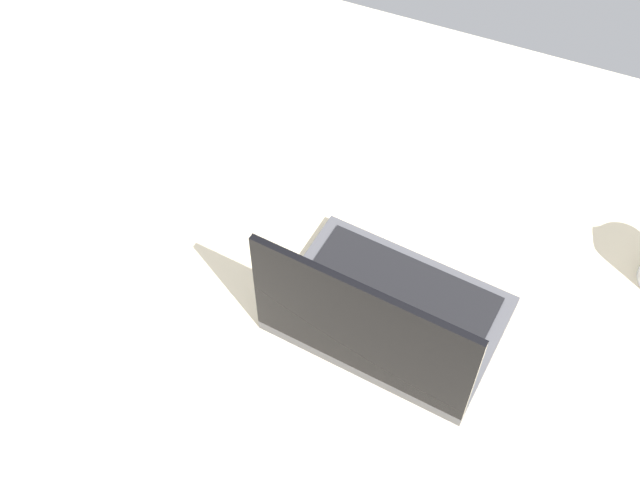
{
  "coord_description": "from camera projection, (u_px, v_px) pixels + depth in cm",
  "views": [
    {
      "loc": [
        -32.4,
        61.96,
        126.17
      ],
      "look_at": [
        -3.63,
        -6.93,
        24.0
      ],
      "focal_mm": 45.85,
      "sensor_mm": 36.0,
      "label": 1
    }
  ],
  "objects": [
    {
      "name": "bed_mattress",
      "position": [
        284.0,
        317.0,
        1.36
      ],
      "size": [
        180.0,
        140.0,
        18.0
      ],
      "primitive_type": "cube",
      "color": "beige",
      "rests_on": "ground"
    },
    {
      "name": "laptop",
      "position": [
        383.0,
        316.0,
        1.2
      ],
      "size": [
        35.31,
        26.46,
        23.0
      ],
      "rotation": [
        0.0,
        0.0,
        -0.11
      ],
      "color": "#4C4C51",
      "rests_on": "bed_mattress"
    }
  ]
}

